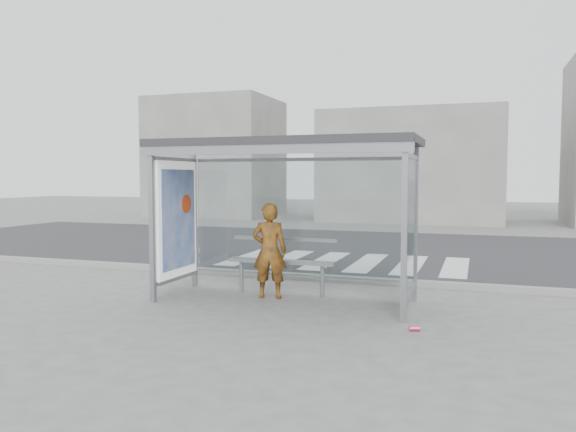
% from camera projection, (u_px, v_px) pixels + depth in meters
% --- Properties ---
extents(ground, '(80.00, 80.00, 0.00)m').
position_uv_depth(ground, '(284.00, 302.00, 9.11)').
color(ground, '#60605E').
rests_on(ground, ground).
extents(road, '(30.00, 10.00, 0.01)m').
position_uv_depth(road, '(366.00, 249.00, 15.72)').
color(road, '#2D2D30').
rests_on(road, ground).
extents(curb, '(30.00, 0.18, 0.12)m').
position_uv_depth(curb, '(317.00, 278.00, 10.94)').
color(curb, gray).
rests_on(curb, ground).
extents(crosswalk, '(5.55, 3.00, 0.00)m').
position_uv_depth(crosswalk, '(346.00, 262.00, 13.36)').
color(crosswalk, silver).
rests_on(crosswalk, ground).
extents(bus_shelter, '(4.25, 1.65, 2.62)m').
position_uv_depth(bus_shelter, '(264.00, 179.00, 9.15)').
color(bus_shelter, gray).
rests_on(bus_shelter, ground).
extents(building_left, '(6.00, 5.00, 6.00)m').
position_uv_depth(building_left, '(216.00, 158.00, 29.11)').
color(building_left, slate).
rests_on(building_left, ground).
extents(building_center, '(8.00, 5.00, 5.00)m').
position_uv_depth(building_center, '(412.00, 167.00, 25.93)').
color(building_center, slate).
rests_on(building_center, ground).
extents(person, '(0.65, 0.49, 1.59)m').
position_uv_depth(person, '(270.00, 251.00, 9.33)').
color(person, '#ED5716').
rests_on(person, ground).
extents(bench, '(1.89, 0.32, 0.98)m').
position_uv_depth(bench, '(282.00, 261.00, 9.61)').
color(bench, slate).
rests_on(bench, ground).
extents(soda_can, '(0.15, 0.11, 0.07)m').
position_uv_depth(soda_can, '(414.00, 328.00, 7.35)').
color(soda_can, '#F04665').
rests_on(soda_can, ground).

